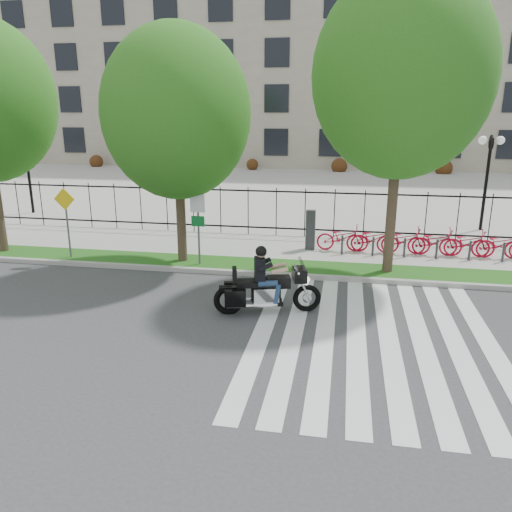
# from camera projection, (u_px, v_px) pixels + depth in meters

# --- Properties ---
(ground) EXTENTS (120.00, 120.00, 0.00)m
(ground) POSITION_uv_depth(u_px,v_px,m) (178.00, 323.00, 12.65)
(ground) COLOR #373739
(ground) RESTS_ON ground
(curb) EXTENTS (60.00, 0.20, 0.15)m
(curb) POSITION_uv_depth(u_px,v_px,m) (218.00, 272.00, 16.50)
(curb) COLOR #9A9891
(curb) RESTS_ON ground
(grass_verge) EXTENTS (60.00, 1.50, 0.15)m
(grass_verge) POSITION_uv_depth(u_px,v_px,m) (225.00, 264.00, 17.30)
(grass_verge) COLOR #1A5715
(grass_verge) RESTS_ON ground
(sidewalk) EXTENTS (60.00, 3.50, 0.15)m
(sidewalk) POSITION_uv_depth(u_px,v_px,m) (240.00, 246.00, 19.67)
(sidewalk) COLOR #ABA9A0
(sidewalk) RESTS_ON ground
(plaza) EXTENTS (80.00, 34.00, 0.10)m
(plaza) POSITION_uv_depth(u_px,v_px,m) (290.00, 185.00, 36.26)
(plaza) COLOR #ABA9A0
(plaza) RESTS_ON ground
(crosswalk_stripes) EXTENTS (5.70, 8.00, 0.01)m
(crosswalk_stripes) POSITION_uv_depth(u_px,v_px,m) (372.00, 338.00, 11.82)
(crosswalk_stripes) COLOR silver
(crosswalk_stripes) RESTS_ON ground
(iron_fence) EXTENTS (30.00, 0.06, 2.00)m
(iron_fence) POSITION_uv_depth(u_px,v_px,m) (248.00, 211.00, 21.02)
(iron_fence) COLOR black
(iron_fence) RESTS_ON sidewalk
(office_building) EXTENTS (60.00, 21.90, 20.15)m
(office_building) POSITION_uv_depth(u_px,v_px,m) (314.00, 64.00, 52.32)
(office_building) COLOR gray
(office_building) RESTS_ON ground
(lamp_post_left) EXTENTS (1.06, 0.70, 4.25)m
(lamp_post_left) POSITION_uv_depth(u_px,v_px,m) (26.00, 152.00, 25.16)
(lamp_post_left) COLOR black
(lamp_post_left) RESTS_ON ground
(lamp_post_right) EXTENTS (1.06, 0.70, 4.25)m
(lamp_post_right) POSITION_uv_depth(u_px,v_px,m) (489.00, 159.00, 21.37)
(lamp_post_right) COLOR black
(lamp_post_right) RESTS_ON ground
(street_tree_1) EXTENTS (4.86, 4.86, 7.77)m
(street_tree_1) POSITION_uv_depth(u_px,v_px,m) (177.00, 113.00, 16.16)
(street_tree_1) COLOR #3A291F
(street_tree_1) RESTS_ON grass_verge
(street_tree_2) EXTENTS (5.32, 5.32, 9.12)m
(street_tree_2) POSITION_uv_depth(u_px,v_px,m) (402.00, 75.00, 14.66)
(street_tree_2) COLOR #3A291F
(street_tree_2) RESTS_ON grass_verge
(bike_share_station) EXTENTS (10.03, 0.87, 1.50)m
(bike_share_station) POSITION_uv_depth(u_px,v_px,m) (449.00, 242.00, 17.93)
(bike_share_station) COLOR #2D2D33
(bike_share_station) RESTS_ON sidewalk
(sign_pole_regulatory) EXTENTS (0.50, 0.09, 2.50)m
(sign_pole_regulatory) POSITION_uv_depth(u_px,v_px,m) (198.00, 218.00, 16.63)
(sign_pole_regulatory) COLOR #59595B
(sign_pole_regulatory) RESTS_ON grass_verge
(sign_pole_warning) EXTENTS (0.78, 0.09, 2.49)m
(sign_pole_warning) POSITION_uv_depth(u_px,v_px,m) (66.00, 213.00, 17.46)
(sign_pole_warning) COLOR #59595B
(sign_pole_warning) RESTS_ON grass_verge
(motorcycle_rider) EXTENTS (2.82, 1.24, 2.22)m
(motorcycle_rider) POSITION_uv_depth(u_px,v_px,m) (267.00, 286.00, 13.14)
(motorcycle_rider) COLOR black
(motorcycle_rider) RESTS_ON ground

